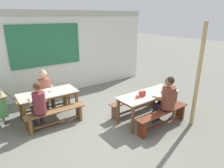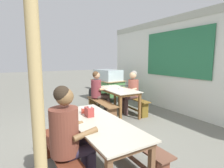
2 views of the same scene
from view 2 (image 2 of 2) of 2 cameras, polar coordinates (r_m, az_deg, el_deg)
name	(u,v)px [view 2 (image 2 of 2)]	position (r m, az deg, el deg)	size (l,w,h in m)	color
ground_plane	(95,134)	(3.96, -5.60, -15.75)	(40.00, 40.00, 0.00)	slate
backdrop_wall	(186,63)	(5.43, 22.81, 6.34)	(7.35, 0.23, 2.84)	silver
dining_table_far	(117,92)	(5.08, 1.73, -2.47)	(1.53, 0.75, 0.74)	beige
dining_table_near	(98,127)	(2.55, -4.58, -13.49)	(1.76, 0.69, 0.74)	beige
bench_far_back	(132,102)	(5.43, 6.41, -5.90)	(1.49, 0.29, 0.44)	brown
bench_far_front	(101,106)	(4.94, -3.47, -7.23)	(1.51, 0.34, 0.44)	brown
bench_near_back	(127,143)	(2.94, 4.95, -18.39)	(1.69, 0.29, 0.44)	brown
bench_near_front	(62,162)	(2.56, -15.65, -23.00)	(1.68, 0.29, 0.44)	brown
food_cart	(108,83)	(6.71, -1.36, 0.29)	(1.60, 0.99, 1.19)	#53944F
person_near_front	(69,132)	(2.25, -13.72, -14.76)	(0.48, 0.54, 1.31)	#282030
person_center_facing	(132,89)	(5.25, 6.29, -1.63)	(0.43, 0.53, 1.25)	#483130
person_left_back_turned	(99,90)	(5.20, -4.31, -1.87)	(0.41, 0.56, 1.25)	#473631
tissue_box	(89,112)	(2.72, -7.35, -8.84)	(0.15, 0.10, 0.16)	#9E3632
condiment_jar	(84,110)	(2.89, -9.10, -8.34)	(0.08, 0.08, 0.10)	#DF4939
soup_bowl	(121,89)	(5.00, 2.79, -1.49)	(0.13, 0.13, 0.04)	silver
wooden_support_post	(37,104)	(1.44, -22.94, -5.91)	(0.10, 0.10, 2.55)	tan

